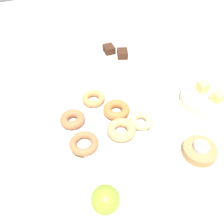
{
  "coord_description": "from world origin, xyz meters",
  "views": [
    {
      "loc": [
        0.52,
        -0.19,
        0.64
      ],
      "look_at": [
        0.0,
        0.03,
        0.04
      ],
      "focal_mm": 38.83,
      "sensor_mm": 36.0,
      "label": 1
    }
  ],
  "objects": [
    {
      "name": "donut_2",
      "position": [
        -0.02,
        0.05,
        0.03
      ],
      "size": [
        0.13,
        0.13,
        0.03
      ],
      "primitive_type": "torus",
      "rotation": [
        0.0,
        0.0,
        0.61
      ],
      "color": "#BC7A3D",
      "rests_on": "donut_plate"
    },
    {
      "name": "tealight",
      "position": [
        0.23,
        0.23,
        0.03
      ],
      "size": [
        0.05,
        0.05,
        0.01
      ],
      "primitive_type": "cylinder",
      "color": "silver",
      "rests_on": "candle_holder"
    },
    {
      "name": "candle_holder",
      "position": [
        0.23,
        0.23,
        0.01
      ],
      "size": [
        0.1,
        0.1,
        0.03
      ],
      "primitive_type": "cylinder",
      "color": "tan",
      "rests_on": "ground_plane"
    },
    {
      "name": "donut_3",
      "position": [
        -0.11,
        -0.0,
        0.03
      ],
      "size": [
        0.11,
        0.11,
        0.02
      ],
      "primitive_type": "torus",
      "rotation": [
        0.0,
        0.0,
        4.23
      ],
      "color": "tan",
      "rests_on": "donut_plate"
    },
    {
      "name": "donut_0",
      "position": [
        0.07,
        0.03,
        0.03
      ],
      "size": [
        0.13,
        0.13,
        0.03
      ],
      "primitive_type": "torus",
      "rotation": [
        0.0,
        0.0,
        5.58
      ],
      "color": "tan",
      "rests_on": "donut_plate"
    },
    {
      "name": "melon_chunk_left",
      "position": [
        0.01,
        0.39,
        0.05
      ],
      "size": [
        0.04,
        0.04,
        0.04
      ],
      "primitive_type": "cube",
      "rotation": [
        0.0,
        0.0,
        -0.08
      ],
      "color": "#DBD67A",
      "rests_on": "fruit_bowl"
    },
    {
      "name": "ground_plane",
      "position": [
        0.0,
        0.0,
        0.0
      ],
      "size": [
        2.4,
        2.4,
        0.0
      ],
      "primitive_type": "plane",
      "color": "beige"
    },
    {
      "name": "apple",
      "position": [
        0.27,
        -0.1,
        0.04
      ],
      "size": [
        0.08,
        0.08,
        0.08
      ],
      "primitive_type": "sphere",
      "color": "#93AD38",
      "rests_on": "ground_plane"
    },
    {
      "name": "brownie_near",
      "position": [
        -0.39,
        0.18,
        0.03
      ],
      "size": [
        0.06,
        0.05,
        0.03
      ],
      "primitive_type": "cube",
      "rotation": [
        0.0,
        0.0,
        -0.03
      ],
      "color": "#472819",
      "rests_on": "cake_plate"
    },
    {
      "name": "donut_4",
      "position": [
        -0.03,
        -0.1,
        0.03
      ],
      "size": [
        0.1,
        0.1,
        0.03
      ],
      "primitive_type": "torus",
      "rotation": [
        0.0,
        0.0,
        3.41
      ],
      "color": "#B27547",
      "rests_on": "donut_plate"
    },
    {
      "name": "melon_chunk_right",
      "position": [
        0.08,
        0.4,
        0.05
      ],
      "size": [
        0.04,
        0.04,
        0.04
      ],
      "primitive_type": "cube",
      "rotation": [
        0.0,
        0.0,
        0.19
      ],
      "color": "#DBD67A",
      "rests_on": "fruit_bowl"
    },
    {
      "name": "donut_5",
      "position": [
        0.07,
        -0.1,
        0.03
      ],
      "size": [
        0.12,
        0.12,
        0.02
      ],
      "primitive_type": "torus",
      "rotation": [
        0.0,
        0.0,
        1.05
      ],
      "color": "#B27547",
      "rests_on": "donut_plate"
    },
    {
      "name": "donut_plate",
      "position": [
        0.0,
        0.0,
        0.01
      ],
      "size": [
        0.3,
        0.3,
        0.01
      ],
      "primitive_type": "cylinder",
      "color": "silver",
      "rests_on": "ground_plane"
    },
    {
      "name": "cake_plate",
      "position": [
        -0.36,
        0.19,
        0.01
      ],
      "size": [
        0.21,
        0.21,
        0.01
      ],
      "primitive_type": "cylinder",
      "color": "silver",
      "rests_on": "ground_plane"
    },
    {
      "name": "fruit_bowl",
      "position": [
        0.05,
        0.39,
        0.02
      ],
      "size": [
        0.19,
        0.19,
        0.03
      ],
      "primitive_type": "cylinder",
      "color": "silver",
      "rests_on": "ground_plane"
    },
    {
      "name": "donut_1",
      "position": [
        0.06,
        0.11,
        0.03
      ],
      "size": [
        0.11,
        0.11,
        0.02
      ],
      "primitive_type": "torus",
      "rotation": [
        0.0,
        0.0,
        4.14
      ],
      "color": "#EABC84",
      "rests_on": "donut_plate"
    },
    {
      "name": "brownie_far",
      "position": [
        -0.33,
        0.22,
        0.03
      ],
      "size": [
        0.07,
        0.06,
        0.03
      ],
      "primitive_type": "cube",
      "rotation": [
        0.0,
        0.0,
        -0.33
      ],
      "color": "#472819",
      "rests_on": "cake_plate"
    }
  ]
}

